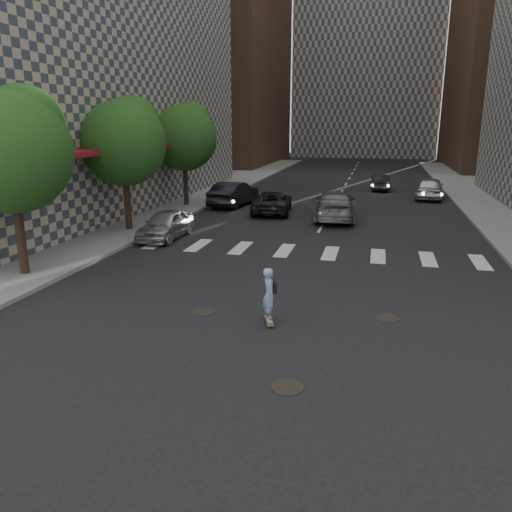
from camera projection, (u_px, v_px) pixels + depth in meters
The scene contains 18 objects.
ground at pixel (260, 335), 13.22m from camera, with size 160.00×160.00×0.00m, color black.
sidewalk_left at pixel (125, 200), 35.28m from camera, with size 13.00×80.00×0.15m, color gray.
building_left at pixel (43, 7), 31.53m from camera, with size 16.40×33.00×25.00m.
tower_left at pixel (207, 5), 64.17m from camera, with size 18.00×24.00×40.00m, color brown.
tower_center at pixel (371, 2), 80.13m from camera, with size 22.00×20.00×48.00m, color #ADA08E.
tree_a at pixel (13, 146), 17.11m from camera, with size 4.20×4.20×6.60m.
tree_b at pixel (126, 139), 24.62m from camera, with size 4.20×4.20×6.60m.
tree_c at pixel (185, 135), 32.12m from camera, with size 4.20×4.20×6.60m.
manhole_a at pixel (287, 387), 10.60m from camera, with size 0.70×0.70×0.02m, color black.
manhole_b at pixel (203, 312), 14.80m from camera, with size 0.70×0.70×0.02m, color black.
manhole_c at pixel (387, 318), 14.34m from camera, with size 0.70×0.70×0.02m, color black.
skateboarder at pixel (269, 295), 13.77m from camera, with size 0.53×0.83×1.62m.
silver_sedan at pixel (166, 224), 23.98m from camera, with size 1.63×4.06×1.38m, color silver.
traffic_car_a at pixel (234, 194), 33.26m from camera, with size 1.72×4.92×1.62m, color black.
traffic_car_b at pixel (335, 205), 28.65m from camera, with size 2.32×5.70×1.65m, color slate.
traffic_car_c at pixel (272, 202), 30.72m from camera, with size 2.22×4.82×1.34m, color black.
traffic_car_d at pixel (430, 188), 36.31m from camera, with size 1.88×4.66×1.59m, color #B4B6BC.
traffic_car_e at pixel (380, 182), 40.95m from camera, with size 1.36×3.91×1.29m, color black.
Camera 1 is at (2.80, -11.89, 5.47)m, focal length 35.00 mm.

